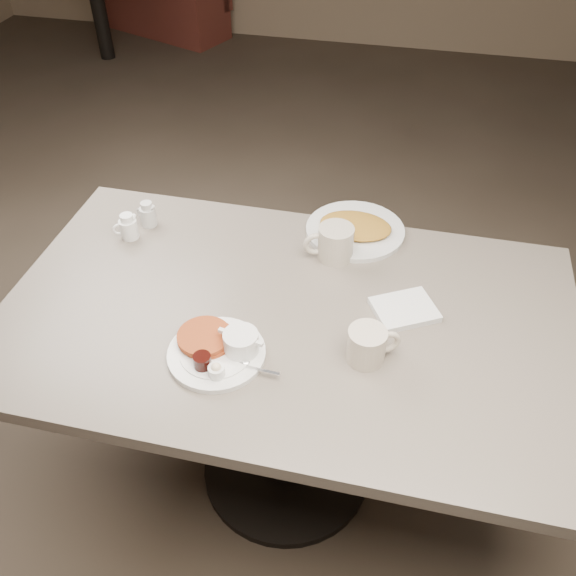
% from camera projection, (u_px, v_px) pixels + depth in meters
% --- Properties ---
extents(room, '(7.04, 8.04, 2.84)m').
position_uv_depth(room, '(286.00, 68.00, 1.15)').
color(room, '#4C3F33').
rests_on(room, ground).
extents(diner_table, '(1.50, 0.90, 0.75)m').
position_uv_depth(diner_table, '(286.00, 356.00, 1.70)').
color(diner_table, slate).
rests_on(diner_table, ground).
extents(main_plate, '(0.31, 0.28, 0.07)m').
position_uv_depth(main_plate, '(219.00, 348.00, 1.46)').
color(main_plate, white).
rests_on(main_plate, diner_table).
extents(coffee_mug_near, '(0.14, 0.12, 0.09)m').
position_uv_depth(coffee_mug_near, '(368.00, 345.00, 1.44)').
color(coffee_mug_near, beige).
rests_on(coffee_mug_near, diner_table).
extents(napkin, '(0.20, 0.19, 0.02)m').
position_uv_depth(napkin, '(404.00, 310.00, 1.58)').
color(napkin, silver).
rests_on(napkin, diner_table).
extents(coffee_mug_far, '(0.16, 0.13, 0.10)m').
position_uv_depth(coffee_mug_far, '(334.00, 243.00, 1.72)').
color(coffee_mug_far, '#BFB4A2').
rests_on(coffee_mug_far, diner_table).
extents(creamer_left, '(0.07, 0.06, 0.08)m').
position_uv_depth(creamer_left, '(128.00, 227.00, 1.80)').
color(creamer_left, white).
rests_on(creamer_left, diner_table).
extents(creamer_right, '(0.07, 0.06, 0.08)m').
position_uv_depth(creamer_right, '(148.00, 215.00, 1.85)').
color(creamer_right, silver).
rests_on(creamer_right, diner_table).
extents(hash_plate, '(0.31, 0.31, 0.04)m').
position_uv_depth(hash_plate, '(355.00, 229.00, 1.84)').
color(hash_plate, silver).
rests_on(hash_plate, diner_table).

